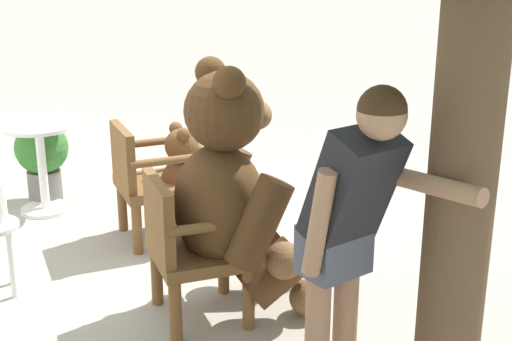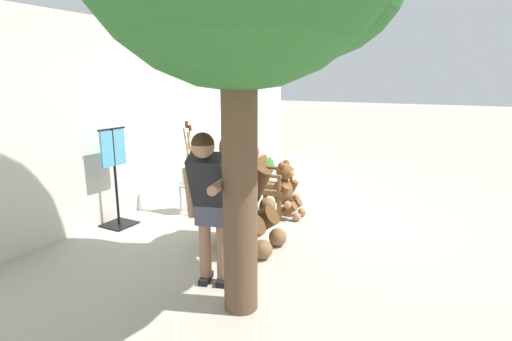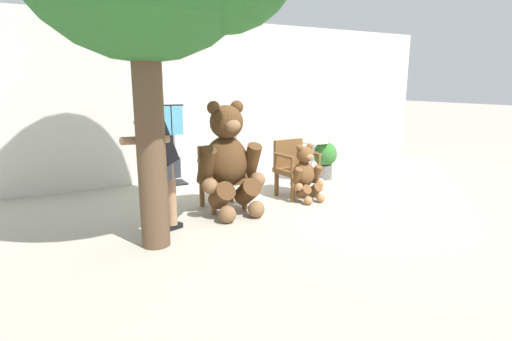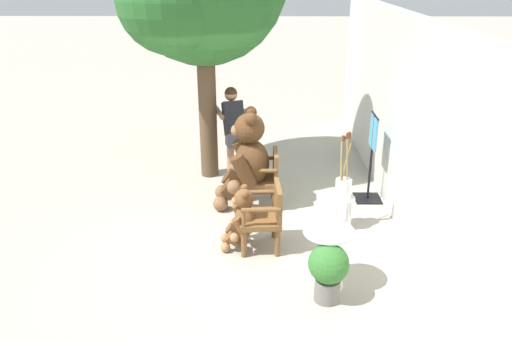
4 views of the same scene
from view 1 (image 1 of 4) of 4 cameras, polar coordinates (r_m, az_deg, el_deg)
name	(u,v)px [view 1 (image 1 of 4)]	position (r m, az deg, el deg)	size (l,w,h in m)	color
ground_plane	(236,263)	(4.91, -1.65, -7.39)	(60.00, 60.00, 0.00)	#A8A091
wooden_chair_left	(189,245)	(4.06, -5.36, -5.92)	(0.57, 0.53, 0.86)	brown
wooden_chair_right	(148,179)	(5.19, -8.67, -0.67)	(0.59, 0.55, 0.86)	brown
teddy_bear_large	(233,195)	(4.03, -1.86, -1.94)	(0.89, 0.84, 1.49)	#4C3019
teddy_bear_small	(186,181)	(5.26, -5.59, -0.84)	(0.50, 0.49, 0.84)	brown
person_visitor	(350,221)	(3.19, 7.55, -3.99)	(0.71, 0.63, 1.55)	black
round_side_table	(41,158)	(5.92, -16.80, 0.96)	(0.56, 0.56, 0.72)	white
potted_plant	(42,155)	(6.19, -16.74, 1.20)	(0.44, 0.44, 0.68)	slate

